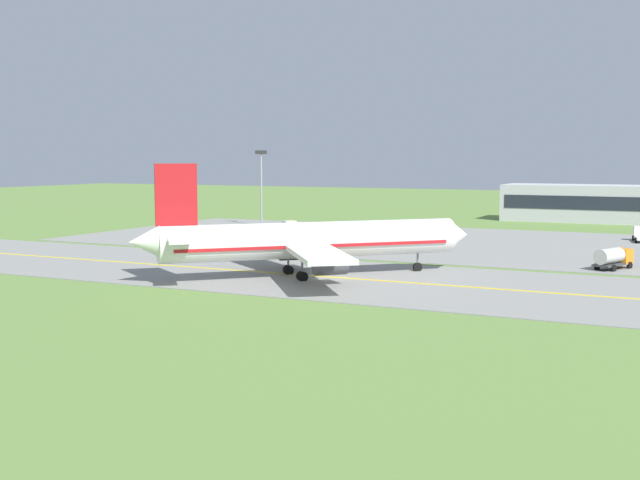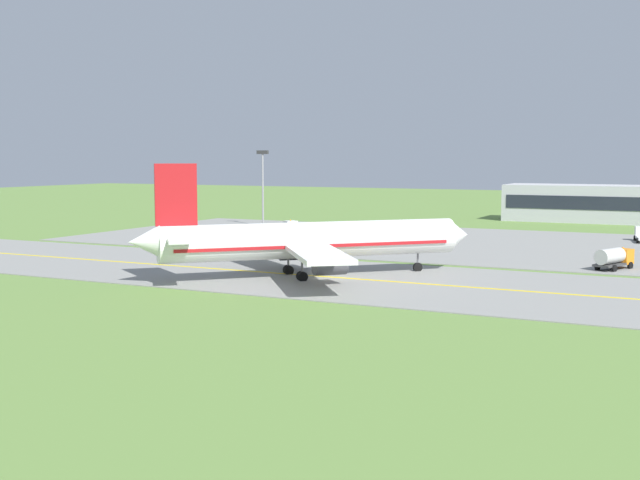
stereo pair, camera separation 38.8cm
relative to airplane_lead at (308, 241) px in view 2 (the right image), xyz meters
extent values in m
plane|color=olive|center=(2.56, 0.77, -4.13)|extent=(500.00, 500.00, 0.00)
cube|color=gray|center=(2.56, 0.77, -4.08)|extent=(240.00, 28.00, 0.10)
cube|color=gray|center=(12.56, 42.77, -4.08)|extent=(140.00, 52.00, 0.10)
cube|color=yellow|center=(2.56, 0.77, -4.03)|extent=(220.00, 0.60, 0.01)
cylinder|color=white|center=(0.35, 0.35, 0.07)|extent=(26.86, 26.88, 4.00)
cone|color=white|center=(13.21, 13.22, 0.07)|extent=(4.53, 4.52, 3.80)
cone|color=white|center=(-12.66, -12.67, 0.47)|extent=(4.67, 4.67, 3.40)
cube|color=red|center=(0.35, 0.35, -0.43)|extent=(24.99, 25.02, 0.36)
cube|color=#1E232D|center=(11.65, 11.67, 0.77)|extent=(3.68, 3.68, 0.70)
cube|color=white|center=(-7.22, 4.80, -0.43)|extent=(14.87, 12.85, 0.50)
cylinder|color=#47474C|center=(-4.40, 4.80, -1.83)|extent=(4.03, 4.03, 2.30)
cylinder|color=black|center=(-3.26, 5.93, -1.83)|extent=(1.66, 1.66, 2.10)
cube|color=white|center=(4.80, -7.22, -0.43)|extent=(12.87, 14.86, 0.50)
cylinder|color=#47474C|center=(4.80, -4.39, -1.83)|extent=(4.03, 4.03, 2.30)
cylinder|color=black|center=(5.93, -3.26, -1.83)|extent=(1.66, 1.66, 2.10)
cube|color=red|center=(-10.25, -10.27, 5.32)|extent=(3.39, 3.40, 6.50)
cube|color=white|center=(-12.66, -8.15, 0.87)|extent=(6.17, 5.64, 0.30)
cube|color=white|center=(-8.13, -12.67, 0.87)|extent=(5.64, 6.17, 0.30)
cylinder|color=slate|center=(9.53, 9.54, -2.76)|extent=(0.24, 0.24, 1.65)
cylinder|color=black|center=(9.53, 9.54, -3.58)|extent=(1.02, 1.03, 1.10)
cylinder|color=slate|center=(-2.91, 0.77, -2.76)|extent=(0.24, 0.24, 1.65)
cylinder|color=black|center=(-3.10, 0.96, -3.58)|extent=(1.02, 1.03, 1.10)
cylinder|color=black|center=(-2.71, 0.57, -3.58)|extent=(1.02, 1.03, 1.10)
cylinder|color=slate|center=(0.77, -2.91, -2.76)|extent=(0.24, 0.24, 1.65)
cylinder|color=black|center=(0.58, -2.71, -3.58)|extent=(1.02, 1.03, 1.10)
cylinder|color=black|center=(0.97, -3.10, -3.58)|extent=(1.02, 1.03, 1.10)
cube|color=silver|center=(-25.73, 43.53, -2.63)|extent=(2.61, 2.67, 1.80)
cube|color=#1E232D|center=(-26.37, 43.96, -2.32)|extent=(1.14, 1.59, 0.81)
cube|color=silver|center=(-23.09, 41.73, -3.33)|extent=(4.98, 4.33, 0.40)
cylinder|color=orange|center=(-25.73, 43.53, -1.63)|extent=(0.20, 0.20, 0.18)
cylinder|color=black|center=(-26.30, 42.70, -3.68)|extent=(0.91, 0.75, 0.90)
cylinder|color=black|center=(-25.17, 44.35, -3.68)|extent=(0.91, 0.75, 0.90)
cylinder|color=black|center=(-22.92, 40.34, -3.68)|extent=(0.91, 0.75, 0.90)
cylinder|color=black|center=(-21.74, 42.08, -3.68)|extent=(0.91, 0.75, 0.90)
cube|color=orange|center=(30.70, 23.25, -2.63)|extent=(2.54, 2.43, 1.80)
cube|color=#1E232D|center=(30.99, 23.96, -2.32)|extent=(1.74, 0.82, 0.81)
cylinder|color=silver|center=(29.54, 20.48, -2.38)|extent=(3.28, 4.57, 1.80)
cube|color=#383838|center=(29.54, 20.48, -3.41)|extent=(3.56, 4.69, 0.24)
cylinder|color=orange|center=(30.70, 23.25, -1.63)|extent=(0.20, 0.20, 0.18)
cylinder|color=black|center=(29.77, 23.64, -3.68)|extent=(0.62, 0.95, 0.90)
cylinder|color=black|center=(31.62, 22.87, -3.68)|extent=(0.62, 0.95, 0.90)
cylinder|color=black|center=(28.25, 20.11, -3.68)|extent=(0.62, 0.95, 0.90)
cylinder|color=black|center=(30.18, 19.30, -3.68)|extent=(0.62, 0.95, 0.90)
cylinder|color=black|center=(29.03, 58.21, -3.68)|extent=(0.47, 0.94, 0.90)
cylinder|color=black|center=(29.78, 54.16, -3.68)|extent=(0.47, 0.94, 0.90)
cube|color=#B2B2B7|center=(24.90, 96.07, -0.31)|extent=(50.28, 12.25, 7.65)
cube|color=#1E232D|center=(24.90, 89.90, 0.07)|extent=(48.27, 0.10, 2.75)
cylinder|color=gray|center=(-38.14, 55.31, 2.87)|extent=(0.36, 0.36, 14.00)
cube|color=#333333|center=(-38.14, 55.31, 10.22)|extent=(2.40, 0.50, 0.70)
camera|label=1|loc=(40.23, -79.27, 9.17)|focal=45.21mm
camera|label=2|loc=(40.58, -79.09, 9.17)|focal=45.21mm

